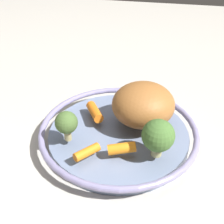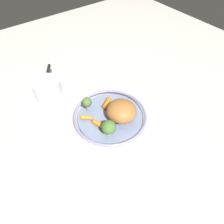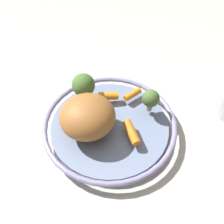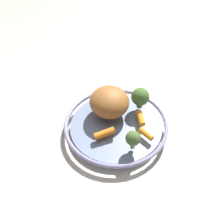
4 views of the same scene
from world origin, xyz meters
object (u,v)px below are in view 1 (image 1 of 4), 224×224
roast_chicken_piece (143,104)px  broccoli_floret_large (66,123)px  baby_carrot_left (122,148)px  serving_bowl (119,133)px  baby_carrot_back (95,112)px  broccoli_floret_mid (158,136)px  baby_carrot_near_rim (87,152)px

roast_chicken_piece → broccoli_floret_large: 0.16m
baby_carrot_left → broccoli_floret_large: broccoli_floret_large is taller
serving_bowl → baby_carrot_left: size_ratio=6.45×
baby_carrot_left → baby_carrot_back: bearing=-52.4°
baby_carrot_left → broccoli_floret_mid: bearing=-172.3°
baby_carrot_near_rim → baby_carrot_left: bearing=-160.5°
broccoli_floret_mid → broccoli_floret_large: 0.17m
baby_carrot_near_rim → baby_carrot_back: baby_carrot_back is taller
serving_bowl → broccoli_floret_large: bearing=34.2°
roast_chicken_piece → serving_bowl: bearing=32.3°
broccoli_floret_mid → broccoli_floret_large: broccoli_floret_mid is taller
roast_chicken_piece → baby_carrot_back: (0.10, 0.00, -0.03)m
roast_chicken_piece → baby_carrot_back: size_ratio=2.05×
roast_chicken_piece → baby_carrot_back: bearing=0.7°
serving_bowl → baby_carrot_near_rim: baby_carrot_near_rim is taller
baby_carrot_near_rim → broccoli_floret_mid: 0.13m
roast_chicken_piece → baby_carrot_back: roast_chicken_piece is taller
serving_bowl → broccoli_floret_mid: size_ratio=4.46×
roast_chicken_piece → broccoli_floret_mid: size_ratio=1.74×
serving_bowl → broccoli_floret_large: 0.12m
roast_chicken_piece → baby_carrot_left: (0.02, 0.10, -0.03)m
baby_carrot_back → serving_bowl: bearing=155.1°
baby_carrot_left → broccoli_floret_mid: size_ratio=0.69×
baby_carrot_left → broccoli_floret_mid: 0.07m
baby_carrot_near_rim → broccoli_floret_large: size_ratio=0.80×
roast_chicken_piece → broccoli_floret_large: roast_chicken_piece is taller
baby_carrot_near_rim → broccoli_floret_large: 0.07m
broccoli_floret_large → baby_carrot_back: bearing=-109.1°
baby_carrot_back → broccoli_floret_mid: size_ratio=0.85×
roast_chicken_piece → broccoli_floret_mid: 0.10m
serving_bowl → baby_carrot_left: (-0.02, 0.07, 0.03)m
serving_bowl → broccoli_floret_mid: bearing=141.2°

